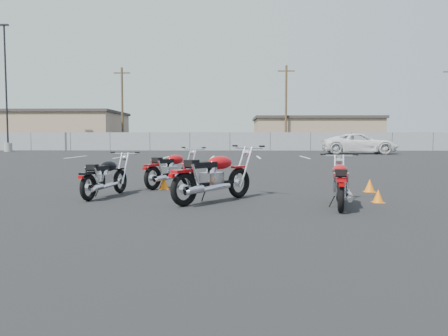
{
  "coord_description": "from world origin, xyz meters",
  "views": [
    {
      "loc": [
        0.41,
        -8.44,
        1.28
      ],
      "look_at": [
        0.2,
        0.6,
        0.65
      ],
      "focal_mm": 35.0,
      "sensor_mm": 36.0,
      "label": 1
    }
  ],
  "objects_px": {
    "motorcycle_second_black": "(105,177)",
    "motorcycle_third_red": "(213,177)",
    "motorcycle_front_red": "(171,169)",
    "motorcycle_rear_red": "(341,184)",
    "white_van": "(360,138)"
  },
  "relations": [
    {
      "from": "white_van",
      "to": "motorcycle_rear_red",
      "type": "bearing_deg",
      "value": 167.54
    },
    {
      "from": "motorcycle_second_black",
      "to": "motorcycle_third_red",
      "type": "relative_size",
      "value": 0.97
    },
    {
      "from": "motorcycle_second_black",
      "to": "motorcycle_third_red",
      "type": "xyz_separation_m",
      "value": [
        2.38,
        -0.71,
        0.08
      ]
    },
    {
      "from": "motorcycle_second_black",
      "to": "motorcycle_third_red",
      "type": "bearing_deg",
      "value": -16.72
    },
    {
      "from": "motorcycle_third_red",
      "to": "white_van",
      "type": "distance_m",
      "value": 27.94
    },
    {
      "from": "motorcycle_second_black",
      "to": "motorcycle_front_red",
      "type": "bearing_deg",
      "value": 57.75
    },
    {
      "from": "motorcycle_third_red",
      "to": "motorcycle_rear_red",
      "type": "bearing_deg",
      "value": -13.29
    },
    {
      "from": "motorcycle_rear_red",
      "to": "white_van",
      "type": "relative_size",
      "value": 0.29
    },
    {
      "from": "motorcycle_rear_red",
      "to": "white_van",
      "type": "xyz_separation_m",
      "value": [
        7.92,
        26.52,
        0.83
      ]
    },
    {
      "from": "motorcycle_second_black",
      "to": "motorcycle_rear_red",
      "type": "relative_size",
      "value": 1.0
    },
    {
      "from": "motorcycle_front_red",
      "to": "motorcycle_second_black",
      "type": "height_order",
      "value": "motorcycle_front_red"
    },
    {
      "from": "motorcycle_front_red",
      "to": "motorcycle_rear_red",
      "type": "distance_m",
      "value": 4.76
    },
    {
      "from": "motorcycle_front_red",
      "to": "motorcycle_rear_red",
      "type": "bearing_deg",
      "value": -40.99
    },
    {
      "from": "motorcycle_rear_red",
      "to": "motorcycle_second_black",
      "type": "bearing_deg",
      "value": 164.98
    },
    {
      "from": "motorcycle_second_black",
      "to": "white_van",
      "type": "height_order",
      "value": "white_van"
    }
  ]
}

